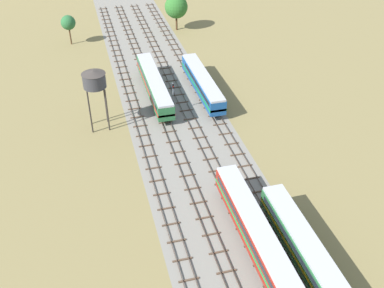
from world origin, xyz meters
name	(u,v)px	position (x,y,z in m)	size (l,w,h in m)	color
ground_plane	(177,120)	(0.00, 56.00, 0.00)	(480.00, 480.00, 0.00)	olive
ballast_bed	(177,120)	(0.00, 56.00, 0.00)	(17.29, 176.00, 0.01)	gray
track_far_left	(139,121)	(-6.65, 57.00, 0.14)	(2.40, 126.00, 0.29)	#47382D
track_left	(164,118)	(-2.22, 57.00, 0.14)	(2.40, 126.00, 0.29)	#47382D
track_centre_left	(188,114)	(2.22, 57.00, 0.14)	(2.40, 126.00, 0.29)	#47382D
track_centre	(212,111)	(6.65, 57.00, 0.14)	(2.40, 126.00, 0.29)	#47382D
passenger_coach_centre_nearest	(311,258)	(6.65, 19.93, 2.61)	(2.96, 22.00, 3.80)	#286638
passenger_coach_centre_left_near	(255,231)	(2.22, 25.32, 2.61)	(2.96, 22.00, 3.80)	maroon
diesel_railcar_centre_mid	(202,82)	(6.65, 63.51, 2.60)	(2.96, 20.50, 3.80)	#194C8C
passenger_coach_left_midfar	(154,84)	(-2.22, 65.15, 2.61)	(2.96, 22.00, 3.80)	#286638
water_tower	(94,80)	(-13.15, 57.12, 8.79)	(3.87, 3.87, 10.41)	#2D2826
signal_post_nearest	(173,94)	(0.00, 58.91, 3.54)	(0.28, 0.47, 5.59)	gray
lineside_tree_0	(176,7)	(9.73, 97.74, 5.81)	(5.63, 5.63, 8.65)	#4C331E
lineside_tree_1	(68,23)	(-16.29, 95.06, 5.15)	(3.33, 3.33, 6.85)	#4C331E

